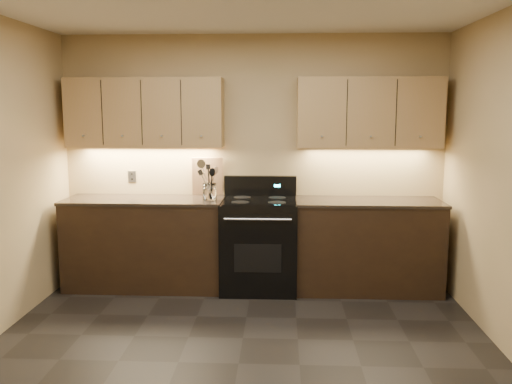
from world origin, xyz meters
TOP-DOWN VIEW (x-y plane):
  - floor at (0.00, 0.00)m, footprint 4.00×4.00m
  - wall_back at (0.00, 2.00)m, footprint 4.00×0.04m
  - counter_left at (-1.10, 1.70)m, footprint 1.62×0.62m
  - counter_right at (1.18, 1.70)m, footprint 1.46×0.62m
  - stove at (0.08, 1.68)m, footprint 0.76×0.68m
  - upper_cab_left at (-1.10, 1.85)m, footprint 1.60×0.30m
  - upper_cab_right at (1.18, 1.85)m, footprint 1.44×0.30m
  - outlet_plate at (-1.30, 1.99)m, footprint 0.08×0.01m
  - utensil_crock at (-0.42, 1.66)m, footprint 0.16×0.16m
  - cutting_board at (-0.48, 1.95)m, footprint 0.33×0.13m
  - wooden_spoon at (-0.44, 1.65)m, footprint 0.16×0.13m
  - black_spoon at (-0.42, 1.68)m, footprint 0.09×0.10m
  - black_turner at (-0.41, 1.65)m, footprint 0.14×0.20m
  - steel_spatula at (-0.39, 1.67)m, footprint 0.22×0.14m
  - steel_skimmer at (-0.39, 1.65)m, footprint 0.22×0.13m

SIDE VIEW (x-z plane):
  - floor at x=0.00m, z-range 0.00..0.00m
  - counter_left at x=-1.10m, z-range 0.00..0.93m
  - counter_right at x=1.18m, z-range 0.00..0.93m
  - stove at x=0.08m, z-range -0.09..1.05m
  - utensil_crock at x=-0.42m, z-range 0.92..1.09m
  - black_spoon at x=-0.42m, z-range 0.94..1.25m
  - wooden_spoon at x=-0.44m, z-range 0.94..1.27m
  - steel_spatula at x=-0.39m, z-range 0.94..1.29m
  - outlet_plate at x=-1.30m, z-range 1.06..1.18m
  - black_turner at x=-0.41m, z-range 0.94..1.31m
  - cutting_board at x=-0.48m, z-range 0.93..1.34m
  - steel_skimmer at x=-0.39m, z-range 0.94..1.34m
  - wall_back at x=0.00m, z-range 0.00..2.60m
  - upper_cab_left at x=-1.10m, z-range 1.45..2.15m
  - upper_cab_right at x=1.18m, z-range 1.45..2.15m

